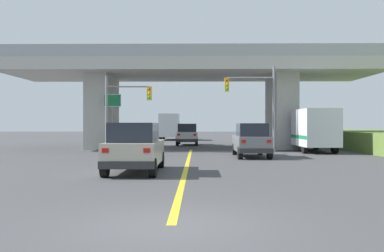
{
  "coord_description": "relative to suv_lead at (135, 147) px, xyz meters",
  "views": [
    {
      "loc": [
        0.51,
        -8.27,
        1.96
      ],
      "look_at": [
        0.22,
        13.48,
        1.87
      ],
      "focal_mm": 40.14,
      "sensor_mm": 36.0,
      "label": 1
    }
  ],
  "objects": [
    {
      "name": "semi_truck_distant",
      "position": [
        -0.95,
        36.32,
        0.67
      ],
      "size": [
        2.33,
        6.92,
        3.24
      ],
      "color": "silver",
      "rests_on": "ground"
    },
    {
      "name": "traffic_signal_farside",
      "position": [
        -2.76,
        12.67,
        2.37
      ],
      "size": [
        3.27,
        0.36,
        5.35
      ],
      "color": "slate",
      "rests_on": "ground"
    },
    {
      "name": "suv_crossing",
      "position": [
        5.75,
        8.27,
        -0.0
      ],
      "size": [
        1.91,
        4.74,
        2.02
      ],
      "rotation": [
        0.0,
        0.0,
        0.0
      ],
      "color": "slate",
      "rests_on": "ground"
    },
    {
      "name": "suv_lead",
      "position": [
        0.0,
        0.0,
        0.0
      ],
      "size": [
        2.03,
        4.68,
        2.02
      ],
      "color": "#B7B29E",
      "rests_on": "ground"
    },
    {
      "name": "overpass_bridge",
      "position": [
        2.04,
        18.09,
        4.4
      ],
      "size": [
        29.56,
        9.14,
        7.8
      ],
      "color": "#B7B5AD",
      "rests_on": "ground"
    },
    {
      "name": "ground",
      "position": [
        2.04,
        18.09,
        -1.02
      ],
      "size": [
        160.0,
        160.0,
        0.0
      ],
      "primitive_type": "plane",
      "color": "#424244"
    },
    {
      "name": "lane_divider_stripe",
      "position": [
        2.04,
        3.12,
        -1.01
      ],
      "size": [
        0.2,
        24.51,
        0.01
      ],
      "primitive_type": "cube",
      "color": "yellow",
      "rests_on": "ground"
    },
    {
      "name": "box_truck",
      "position": [
        10.74,
        13.35,
        0.57
      ],
      "size": [
        2.33,
        6.75,
        3.01
      ],
      "color": "navy",
      "rests_on": "ground"
    },
    {
      "name": "highway_sign",
      "position": [
        -3.91,
        14.99,
        2.14
      ],
      "size": [
        1.32,
        0.17,
        4.4
      ],
      "color": "slate",
      "rests_on": "ground"
    },
    {
      "name": "traffic_signal_nearside",
      "position": [
        6.79,
        12.98,
        2.81
      ],
      "size": [
        3.58,
        0.36,
        6.07
      ],
      "color": "slate",
      "rests_on": "ground"
    },
    {
      "name": "sedan_oncoming",
      "position": [
        1.57,
        23.16,
        -0.0
      ],
      "size": [
        2.0,
        4.71,
        2.02
      ],
      "color": "silver",
      "rests_on": "ground"
    }
  ]
}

